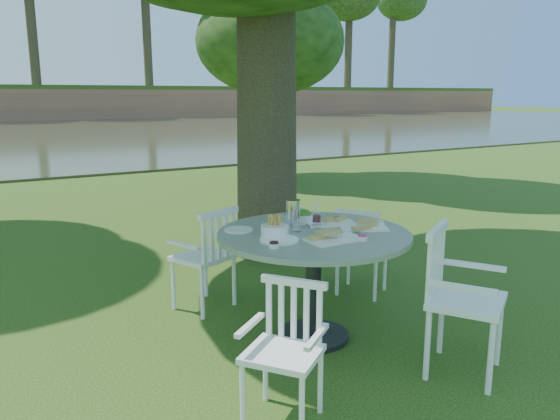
# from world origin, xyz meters

# --- Properties ---
(ground) EXTENTS (140.00, 140.00, 0.00)m
(ground) POSITION_xyz_m (0.00, 0.00, 0.00)
(ground) COLOR #1C390C
(ground) RESTS_ON ground
(table) EXTENTS (1.45, 1.45, 0.85)m
(table) POSITION_xyz_m (-0.19, -0.61, 0.69)
(table) COLOR black
(table) RESTS_ON ground
(chair_ne) EXTENTS (0.56, 0.57, 0.83)m
(chair_ne) POSITION_xyz_m (0.70, -0.07, 0.49)
(chair_ne) COLOR white
(chair_ne) RESTS_ON ground
(chair_nw) EXTENTS (0.58, 0.56, 0.90)m
(chair_nw) POSITION_xyz_m (-0.63, 0.33, 0.53)
(chair_nw) COLOR white
(chair_nw) RESTS_ON ground
(chair_sw) EXTENTS (0.55, 0.55, 0.81)m
(chair_sw) POSITION_xyz_m (-0.90, -1.37, 0.47)
(chair_sw) COLOR white
(chair_sw) RESTS_ON ground
(chair_se) EXTENTS (0.67, 0.66, 0.99)m
(chair_se) POSITION_xyz_m (0.33, -1.49, 0.58)
(chair_se) COLOR white
(chair_se) RESTS_ON ground
(tableware) EXTENTS (1.15, 0.85, 0.22)m
(tableware) POSITION_xyz_m (-0.23, -0.52, 0.89)
(tableware) COLOR white
(tableware) RESTS_ON table
(river) EXTENTS (100.00, 28.00, 0.12)m
(river) POSITION_xyz_m (0.00, 23.00, 0.00)
(river) COLOR #32341F
(river) RESTS_ON ground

